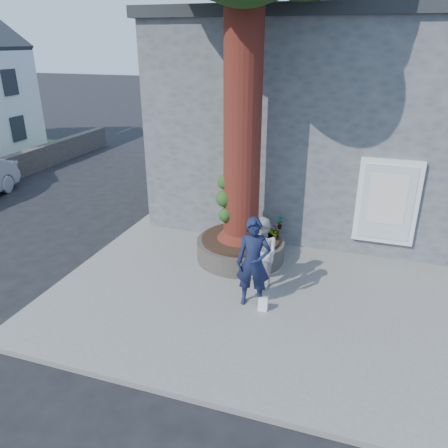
% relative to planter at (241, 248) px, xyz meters
% --- Properties ---
extents(ground, '(120.00, 120.00, 0.00)m').
position_rel_planter_xyz_m(ground, '(-0.80, -2.00, -0.41)').
color(ground, black).
rests_on(ground, ground).
extents(pavement, '(9.00, 8.00, 0.12)m').
position_rel_planter_xyz_m(pavement, '(0.70, -1.00, -0.35)').
color(pavement, slate).
rests_on(pavement, ground).
extents(yellow_line, '(0.10, 30.00, 0.01)m').
position_rel_planter_xyz_m(yellow_line, '(-3.85, -1.00, -0.41)').
color(yellow_line, yellow).
rests_on(yellow_line, ground).
extents(stone_shop, '(10.30, 8.30, 6.30)m').
position_rel_planter_xyz_m(stone_shop, '(1.70, 5.20, 2.75)').
color(stone_shop, '#525457').
rests_on(stone_shop, ground).
extents(planter, '(2.30, 2.30, 0.60)m').
position_rel_planter_xyz_m(planter, '(0.00, 0.00, 0.00)').
color(planter, black).
rests_on(planter, pavement).
extents(man, '(0.79, 0.58, 2.01)m').
position_rel_planter_xyz_m(man, '(0.86, -2.00, 0.71)').
color(man, '#121834').
rests_on(man, pavement).
extents(woman, '(1.04, 1.05, 1.71)m').
position_rel_planter_xyz_m(woman, '(0.86, -1.23, 0.56)').
color(woman, '#BCB7B3').
rests_on(woman, pavement).
extents(shopping_bag, '(0.21, 0.14, 0.28)m').
position_rel_planter_xyz_m(shopping_bag, '(1.14, -2.20, -0.15)').
color(shopping_bag, white).
rests_on(shopping_bag, pavement).
extents(plant_a, '(0.24, 0.18, 0.41)m').
position_rel_planter_xyz_m(plant_a, '(0.85, 0.85, 0.51)').
color(plant_a, gray).
rests_on(plant_a, planter).
extents(plant_b, '(0.31, 0.30, 0.40)m').
position_rel_planter_xyz_m(plant_b, '(0.85, -0.85, 0.51)').
color(plant_b, gray).
rests_on(plant_b, planter).
extents(plant_c, '(0.20, 0.20, 0.34)m').
position_rel_planter_xyz_m(plant_c, '(0.85, 0.33, 0.48)').
color(plant_c, gray).
rests_on(plant_c, planter).
extents(plant_d, '(0.36, 0.37, 0.31)m').
position_rel_planter_xyz_m(plant_d, '(0.85, 0.08, 0.46)').
color(plant_d, gray).
rests_on(plant_d, planter).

